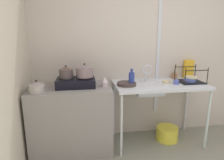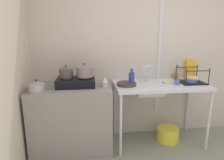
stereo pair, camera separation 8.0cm
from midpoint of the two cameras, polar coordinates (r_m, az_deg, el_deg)
wall_back at (r=3.22m, az=11.96°, el=5.74°), size 4.63×0.10×2.42m
wall_metal_strip at (r=3.15m, az=12.64°, el=7.77°), size 0.05×0.01×1.93m
counter_concrete at (r=2.86m, az=-12.39°, el=-10.91°), size 1.08×0.67×0.92m
counter_sink at (r=2.91m, az=12.94°, el=-2.36°), size 1.32×0.67×0.92m
stove at (r=2.68m, az=-11.38°, el=-0.67°), size 0.51×0.34×0.13m
pot_on_left_burner at (r=2.66m, az=-14.17°, el=2.22°), size 0.18×0.18×0.17m
pot_on_right_burner at (r=2.65m, az=-8.88°, el=2.63°), size 0.23×0.23×0.19m
pot_beside_stove at (r=2.55m, az=-22.03°, el=-1.97°), size 0.20×0.20×0.16m
percolator at (r=2.64m, az=-3.00°, el=-0.57°), size 0.09×0.09×0.13m
sink_basin at (r=2.84m, az=9.93°, el=-2.62°), size 0.38×0.29×0.15m
faucet at (r=2.90m, az=9.37°, el=2.71°), size 0.15×0.08×0.26m
frying_pan at (r=2.71m, az=3.46°, el=-1.14°), size 0.27×0.27×0.04m
dish_rack at (r=3.10m, az=21.22°, el=0.16°), size 0.36×0.33×0.24m
cup_by_rack at (r=2.90m, az=17.54°, el=-0.57°), size 0.08×0.08×0.06m
small_bowl_on_drainboard at (r=2.94m, az=14.85°, el=-0.48°), size 0.12×0.12×0.04m
bottle_by_sink at (r=2.69m, az=4.89°, el=0.40°), size 0.08×0.08×0.23m
cereal_box at (r=3.37m, az=20.84°, el=3.03°), size 0.15×0.08×0.29m
utensil_jar at (r=3.27m, az=17.11°, el=1.25°), size 0.08×0.08×0.23m
bucket_on_floor at (r=3.25m, az=15.11°, el=-14.86°), size 0.33×0.33×0.21m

